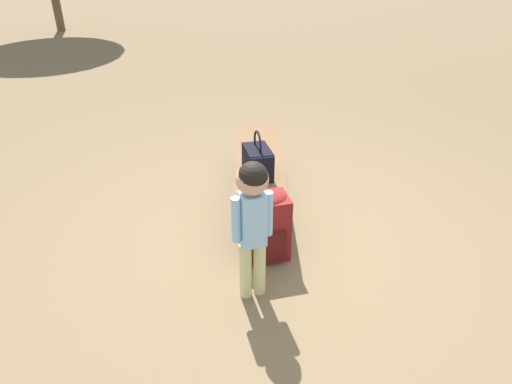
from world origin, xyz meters
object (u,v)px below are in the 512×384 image
Objects in this scene: backpack_large at (265,223)px; backpack_small at (252,214)px; child_standing at (252,211)px; handbag at (258,161)px; park_bench at (259,165)px.

backpack_large is 1.84× the size of backpack_small.
backpack_small is (-0.73, 0.15, -0.49)m from child_standing.
backpack_large is 0.36m from backpack_small.
child_standing is 0.56m from backpack_large.
backpack_small is (0.09, -0.07, -0.42)m from handbag.
backpack_small is at bearing 168.64° from child_standing.
handbag is at bearing 165.53° from child_standing.
backpack_large is at bearing 4.13° from backpack_small.
park_bench is at bearing 165.63° from child_standing.
backpack_large reaches higher than backpack_small.
park_bench is 4.48× the size of handbag.
backpack_large is at bearing 156.51° from child_standing.
child_standing is 1.71× the size of backpack_large.
backpack_large is (0.43, -0.04, -0.29)m from handbag.
backpack_small is at bearing -35.27° from handbag.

